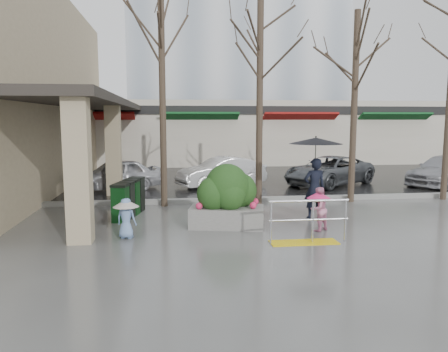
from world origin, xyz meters
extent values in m
plane|color=#51514F|center=(0.00, 0.00, 0.00)|extent=(120.00, 120.00, 0.00)
cube|color=black|center=(0.00, 22.00, 0.01)|extent=(120.00, 36.00, 0.01)
cube|color=gray|center=(0.00, 4.00, 0.07)|extent=(120.00, 0.30, 0.15)
cube|color=#2D2823|center=(-4.80, 8.00, 3.62)|extent=(2.80, 18.00, 0.25)
cube|color=tan|center=(-3.90, -0.50, 1.75)|extent=(0.55, 0.55, 3.50)
cube|color=tan|center=(-3.90, 6.00, 1.75)|extent=(0.55, 0.55, 3.50)
cube|color=beige|center=(2.00, 18.00, 2.00)|extent=(34.00, 6.00, 4.00)
cube|color=maroon|center=(-6.00, 15.10, 2.85)|extent=(4.50, 1.68, 0.87)
cube|color=#0F4C1E|center=(0.00, 15.10, 2.85)|extent=(4.50, 1.68, 0.87)
cube|color=maroon|center=(6.00, 15.10, 2.85)|extent=(4.50, 1.68, 0.87)
cube|color=#0F4C1E|center=(12.00, 15.10, 2.85)|extent=(4.50, 1.68, 0.87)
cube|color=black|center=(2.00, 15.10, 3.40)|extent=(34.00, 0.35, 0.50)
cube|color=#8C99A8|center=(4.00, 30.00, 12.50)|extent=(18.00, 12.00, 25.00)
cube|color=yellow|center=(1.30, -1.20, 0.01)|extent=(1.60, 0.50, 0.02)
cylinder|color=silver|center=(0.50, -1.20, 0.50)|extent=(0.05, 0.05, 1.00)
cylinder|color=silver|center=(1.50, -1.20, 0.50)|extent=(0.05, 0.05, 1.00)
cylinder|color=silver|center=(2.30, -1.20, 0.50)|extent=(0.05, 0.05, 1.00)
cylinder|color=silver|center=(1.40, -1.20, 1.00)|extent=(1.90, 0.06, 0.06)
cylinder|color=silver|center=(1.40, -1.20, 0.55)|extent=(1.90, 0.04, 0.04)
cylinder|color=#382B21|center=(-2.00, 3.60, 3.40)|extent=(0.22, 0.22, 6.80)
cylinder|color=#382B21|center=(1.20, 3.60, 3.50)|extent=(0.22, 0.22, 7.00)
cylinder|color=#382B21|center=(4.50, 3.60, 3.25)|extent=(0.22, 0.22, 6.50)
imported|color=black|center=(2.36, 1.25, 0.88)|extent=(0.67, 0.46, 1.77)
cylinder|color=black|center=(2.36, 1.25, 1.80)|extent=(0.02, 0.02, 1.12)
cone|color=black|center=(2.36, 1.25, 2.27)|extent=(1.55, 1.55, 0.18)
sphere|color=black|center=(2.36, 1.25, 2.38)|extent=(0.05, 0.05, 0.05)
imported|color=pink|center=(2.00, -0.16, 0.57)|extent=(0.70, 0.66, 1.15)
cylinder|color=black|center=(2.00, -0.16, 0.78)|extent=(0.02, 0.02, 0.50)
cone|color=#FF2876|center=(2.00, -0.16, 0.94)|extent=(0.62, 0.62, 0.18)
sphere|color=black|center=(2.00, -0.16, 1.05)|extent=(0.05, 0.05, 0.05)
imported|color=#7093C7|center=(-2.87, -0.28, 0.49)|extent=(0.56, 0.46, 0.99)
cylinder|color=black|center=(-2.87, -0.28, 0.73)|extent=(0.02, 0.02, 0.46)
cone|color=beige|center=(-2.87, -0.28, 0.87)|extent=(0.63, 0.63, 0.18)
sphere|color=black|center=(-2.87, -0.28, 0.98)|extent=(0.05, 0.05, 0.05)
cube|color=slate|center=(-0.30, 0.55, 0.27)|extent=(2.12, 1.37, 0.54)
ellipsoid|color=#153912|center=(-0.30, 0.55, 1.08)|extent=(1.20, 1.08, 1.25)
sphere|color=#153912|center=(-0.68, 0.44, 0.93)|extent=(0.86, 0.86, 0.86)
sphere|color=#153912|center=(0.08, 0.71, 0.95)|extent=(0.91, 0.91, 0.91)
cube|color=#0B3411|center=(-3.20, 1.47, 0.50)|extent=(0.49, 0.49, 1.00)
cube|color=black|center=(-3.20, 1.47, 1.04)|extent=(0.52, 0.52, 0.07)
cube|color=black|center=(-3.08, 1.95, 0.50)|extent=(0.49, 0.49, 1.00)
cube|color=black|center=(-3.08, 1.95, 1.04)|extent=(0.52, 0.52, 0.07)
cube|color=#0D3913|center=(-2.96, 2.43, 0.50)|extent=(0.49, 0.49, 1.00)
cube|color=black|center=(-2.96, 2.43, 1.04)|extent=(0.52, 0.52, 0.07)
cube|color=black|center=(-2.85, 2.92, 0.50)|extent=(0.49, 0.49, 1.00)
cube|color=black|center=(-2.85, 2.92, 1.04)|extent=(0.52, 0.52, 0.07)
imported|color=silver|center=(-4.03, 7.18, 0.63)|extent=(3.98, 2.56, 1.26)
imported|color=white|center=(0.40, 7.54, 0.63)|extent=(4.05, 2.66, 1.26)
imported|color=#54575B|center=(5.13, 7.42, 0.63)|extent=(4.92, 4.28, 1.26)
imported|color=#9E9EA3|center=(10.16, 6.85, 0.63)|extent=(4.62, 3.78, 1.26)
camera|label=1|loc=(-1.80, -10.84, 2.89)|focal=35.00mm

